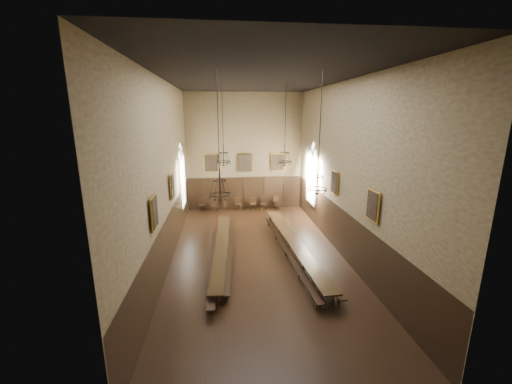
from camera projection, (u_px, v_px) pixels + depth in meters
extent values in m
cube|color=black|center=(258.00, 256.00, 16.71)|extent=(9.00, 18.00, 0.02)
cube|color=black|center=(258.00, 78.00, 14.54)|extent=(9.00, 18.00, 0.02)
cube|color=#8E7957|center=(245.00, 152.00, 24.32)|extent=(9.00, 0.02, 9.00)
cube|color=#8E7957|center=(304.00, 246.00, 6.93)|extent=(9.00, 0.02, 9.00)
cube|color=#8E7957|center=(165.00, 175.00, 15.15)|extent=(0.02, 18.00, 9.00)
cube|color=#8E7957|center=(345.00, 171.00, 16.10)|extent=(0.02, 18.00, 9.00)
cube|color=black|center=(221.00, 245.00, 16.35)|extent=(1.12, 9.51, 0.07)
cube|color=black|center=(293.00, 241.00, 16.70)|extent=(1.35, 10.61, 0.07)
cube|color=black|center=(210.00, 250.00, 16.37)|extent=(0.70, 10.57, 0.05)
cube|color=black|center=(230.00, 249.00, 16.69)|extent=(0.84, 9.06, 0.05)
cube|color=black|center=(286.00, 249.00, 16.60)|extent=(0.84, 10.33, 0.05)
cube|color=black|center=(302.00, 245.00, 17.06)|extent=(0.84, 10.75, 0.05)
cube|color=black|center=(202.00, 205.00, 24.43)|extent=(0.50, 0.50, 0.05)
cube|color=black|center=(202.00, 201.00, 24.55)|extent=(0.45, 0.09, 0.53)
cube|color=black|center=(215.00, 205.00, 24.53)|extent=(0.47, 0.47, 0.05)
cube|color=black|center=(215.00, 202.00, 24.64)|extent=(0.41, 0.11, 0.48)
cube|color=black|center=(238.00, 204.00, 24.70)|extent=(0.46, 0.46, 0.05)
cube|color=black|center=(238.00, 201.00, 24.82)|extent=(0.43, 0.06, 0.52)
cube|color=black|center=(253.00, 204.00, 24.89)|extent=(0.43, 0.43, 0.05)
cube|color=black|center=(253.00, 200.00, 25.00)|extent=(0.42, 0.05, 0.50)
cube|color=black|center=(264.00, 203.00, 24.97)|extent=(0.45, 0.45, 0.05)
cube|color=black|center=(263.00, 200.00, 25.08)|extent=(0.43, 0.06, 0.51)
cube|color=black|center=(277.00, 203.00, 25.03)|extent=(0.50, 0.50, 0.05)
cube|color=black|center=(276.00, 199.00, 25.16)|extent=(0.46, 0.09, 0.54)
cylinder|color=black|center=(222.00, 114.00, 16.80)|extent=(0.03, 0.03, 3.25)
torus|color=black|center=(224.00, 162.00, 17.41)|extent=(0.77, 0.77, 0.05)
torus|color=black|center=(223.00, 153.00, 17.29)|extent=(0.49, 0.49, 0.04)
cylinder|color=black|center=(223.00, 154.00, 17.32)|extent=(0.05, 0.05, 1.09)
cylinder|color=black|center=(286.00, 114.00, 17.34)|extent=(0.03, 0.03, 3.29)
torus|color=black|center=(285.00, 162.00, 17.97)|extent=(0.81, 0.81, 0.05)
torus|color=black|center=(285.00, 153.00, 17.84)|extent=(0.51, 0.51, 0.04)
cylinder|color=black|center=(285.00, 154.00, 17.87)|extent=(0.06, 0.06, 1.14)
cylinder|color=black|center=(218.00, 121.00, 12.34)|extent=(0.03, 0.03, 3.79)
torus|color=black|center=(220.00, 194.00, 13.06)|extent=(0.90, 0.90, 0.05)
torus|color=black|center=(220.00, 181.00, 12.92)|extent=(0.57, 0.57, 0.04)
cylinder|color=black|center=(220.00, 183.00, 12.95)|extent=(0.06, 0.06, 1.26)
cylinder|color=black|center=(320.00, 119.00, 12.46)|extent=(0.03, 0.03, 3.69)
torus|color=black|center=(317.00, 189.00, 13.14)|extent=(0.81, 0.81, 0.05)
torus|color=black|center=(318.00, 176.00, 13.01)|extent=(0.51, 0.51, 0.04)
cylinder|color=black|center=(318.00, 179.00, 13.04)|extent=(0.06, 0.06, 1.14)
cube|color=gold|center=(211.00, 163.00, 24.12)|extent=(1.10, 0.12, 1.40)
cube|color=black|center=(211.00, 163.00, 24.12)|extent=(0.98, 0.02, 1.28)
cube|color=gold|center=(245.00, 163.00, 24.39)|extent=(1.10, 0.12, 1.40)
cube|color=black|center=(245.00, 163.00, 24.39)|extent=(0.98, 0.02, 1.28)
cube|color=gold|center=(278.00, 162.00, 24.66)|extent=(1.10, 0.12, 1.40)
cube|color=black|center=(278.00, 162.00, 24.66)|extent=(0.98, 0.02, 1.28)
cube|color=gold|center=(172.00, 186.00, 16.32)|extent=(0.12, 1.00, 1.30)
cube|color=black|center=(172.00, 186.00, 16.32)|extent=(0.02, 0.88, 1.18)
cube|color=gold|center=(154.00, 212.00, 11.98)|extent=(0.12, 1.00, 1.30)
cube|color=black|center=(154.00, 212.00, 11.98)|extent=(0.02, 0.88, 1.18)
cube|color=gold|center=(335.00, 183.00, 17.24)|extent=(0.12, 1.00, 1.30)
cube|color=black|center=(335.00, 183.00, 17.24)|extent=(0.02, 0.88, 1.18)
cube|color=gold|center=(373.00, 205.00, 12.90)|extent=(0.12, 1.00, 1.30)
cube|color=black|center=(373.00, 205.00, 12.90)|extent=(0.02, 0.88, 1.18)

